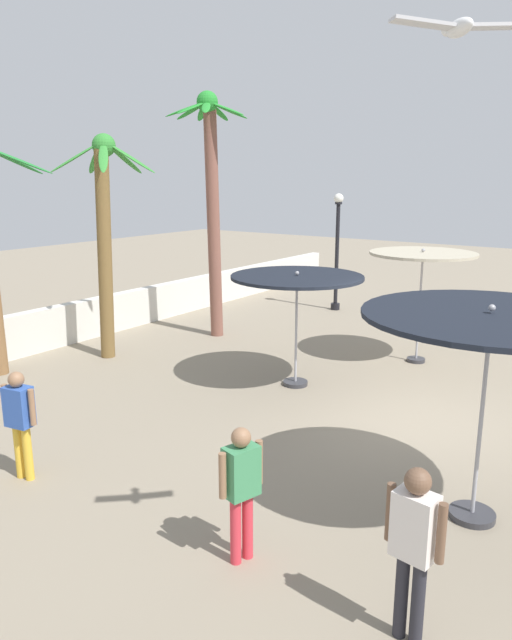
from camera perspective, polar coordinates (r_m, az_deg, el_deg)
The scene contains 12 objects.
ground_plane at distance 10.32m, azimuth 14.46°, elevation -9.93°, with size 56.00×56.00×0.00m, color gray.
boundary_wall at distance 15.40m, azimuth -17.82°, elevation -0.34°, with size 25.20×0.30×1.01m, color silver.
patio_umbrella_0 at distance 11.36m, azimuth 4.00°, elevation 3.63°, with size 2.57×2.57×2.31m.
patio_umbrella_1 at distance 7.13m, azimuth 21.80°, elevation -0.65°, with size 2.90×2.90×2.67m.
patio_umbrella_2 at distance 13.32m, azimuth 15.89°, elevation 5.74°, with size 2.30×2.30×2.57m.
palm_tree_0 at distance 14.96m, azimuth -4.33°, elevation 12.28°, with size 2.04×2.04×6.08m.
palm_tree_1 at distance 13.65m, azimuth -14.49°, elevation 9.04°, with size 2.23×2.26×5.00m.
lamp_post_3 at distance 18.41m, azimuth 7.88°, elevation 6.92°, with size 0.29×0.29×3.60m.
guest_0 at distance 6.42m, azimuth -1.44°, elevation -15.50°, with size 0.54×0.33×1.55m.
guest_1 at distance 8.64m, azimuth -21.98°, elevation -8.59°, with size 0.30×0.55×1.55m.
guest_2 at distance 5.56m, azimuth 15.08°, elevation -19.85°, with size 0.29×0.56×1.69m.
seagull_1 at distance 4.77m, azimuth 19.05°, elevation 25.32°, with size 0.79×0.81×0.14m.
Camera 1 is at (-8.95, -3.17, 4.05)m, focal length 32.93 mm.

